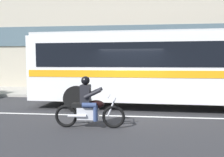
% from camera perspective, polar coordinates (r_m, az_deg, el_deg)
% --- Properties ---
extents(ground_plane, '(60.00, 60.00, 0.00)m').
position_cam_1_polar(ground_plane, '(8.66, 4.79, -8.94)').
color(ground_plane, '#2B2B2D').
extents(sidewalk_curb, '(28.00, 3.80, 0.15)m').
position_cam_1_polar(sidewalk_curb, '(13.67, 5.20, -3.76)').
color(sidewalk_curb, '#A39E93').
rests_on(sidewalk_curb, ground_plane).
extents(lane_center_stripe, '(26.60, 0.14, 0.01)m').
position_cam_1_polar(lane_center_stripe, '(8.08, 4.71, -9.89)').
color(lane_center_stripe, silver).
rests_on(lane_center_stripe, ground_plane).
extents(office_building_facade, '(28.00, 0.89, 11.11)m').
position_cam_1_polar(office_building_facade, '(16.22, 5.44, 17.02)').
color(office_building_facade, '#B2A893').
rests_on(office_building_facade, ground_plane).
extents(transit_bus, '(11.13, 2.97, 3.22)m').
position_cam_1_polar(transit_bus, '(9.69, 12.46, 3.61)').
color(transit_bus, white).
rests_on(transit_bus, ground_plane).
extents(motorcycle_with_rider, '(2.14, 0.64, 1.56)m').
position_cam_1_polar(motorcycle_with_rider, '(6.60, -6.05, -7.30)').
color(motorcycle_with_rider, black).
rests_on(motorcycle_with_rider, ground_plane).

